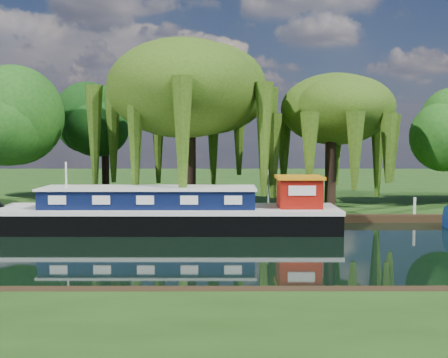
{
  "coord_description": "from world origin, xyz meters",
  "views": [
    {
      "loc": [
        -2.38,
        -24.59,
        4.87
      ],
      "look_at": [
        -2.31,
        4.67,
        2.8
      ],
      "focal_mm": 45.0,
      "sensor_mm": 36.0,
      "label": 1
    }
  ],
  "objects": [
    {
      "name": "mooring_posts",
      "position": [
        -0.5,
        8.4,
        0.95
      ],
      "size": [
        19.16,
        0.16,
        1.0
      ],
      "color": "silver",
      "rests_on": "far_bank"
    },
    {
      "name": "lamppost",
      "position": [
        0.5,
        10.5,
        2.42
      ],
      "size": [
        0.36,
        0.36,
        2.56
      ],
      "color": "silver",
      "rests_on": "far_bank"
    },
    {
      "name": "willow_right",
      "position": [
        4.5,
        11.1,
        6.16
      ],
      "size": [
        6.42,
        6.42,
        7.83
      ],
      "color": "black",
      "rests_on": "far_bank"
    },
    {
      "name": "red_dinghy",
      "position": [
        -6.4,
        6.9,
        0.0
      ],
      "size": [
        3.11,
        2.38,
        0.6
      ],
      "primitive_type": "imported",
      "rotation": [
        0.0,
        0.0,
        1.46
      ],
      "color": "maroon",
      "rests_on": "ground"
    },
    {
      "name": "far_bank",
      "position": [
        0.0,
        34.0,
        0.23
      ],
      "size": [
        120.0,
        52.0,
        0.45
      ],
      "primitive_type": "cube",
      "color": "#1E3D10",
      "rests_on": "ground"
    },
    {
      "name": "willow_left",
      "position": [
        -4.44,
        10.92,
        7.78
      ],
      "size": [
        8.42,
        8.42,
        10.09
      ],
      "color": "black",
      "rests_on": "far_bank"
    },
    {
      "name": "dutch_barge",
      "position": [
        -5.16,
        5.17,
        0.95
      ],
      "size": [
        18.14,
        4.17,
        3.83
      ],
      "rotation": [
        0.0,
        0.0,
        -0.0
      ],
      "color": "black",
      "rests_on": "ground"
    },
    {
      "name": "tree_far_mid",
      "position": [
        -11.13,
        17.17,
        5.88
      ],
      "size": [
        4.81,
        4.81,
        7.87
      ],
      "color": "black",
      "rests_on": "far_bank"
    },
    {
      "name": "ground",
      "position": [
        0.0,
        0.0,
        0.0
      ],
      "size": [
        120.0,
        120.0,
        0.0
      ],
      "primitive_type": "plane",
      "color": "black"
    }
  ]
}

